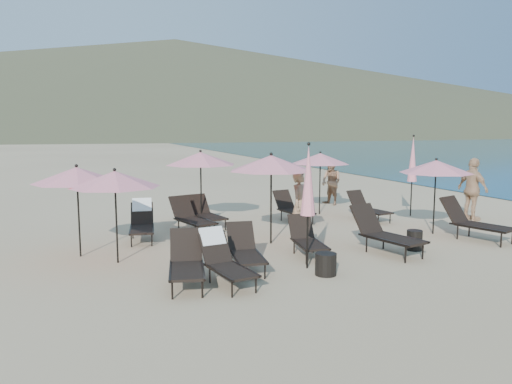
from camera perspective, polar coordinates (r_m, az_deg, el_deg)
name	(u,v)px	position (r m, az deg, el deg)	size (l,w,h in m)	color
ground	(365,258)	(11.36, 12.38, -7.41)	(800.00, 800.00, 0.00)	#D6BA8C
volcanic_headland	(193,88)	(322.10, -7.19, 11.75)	(690.00, 690.00, 55.00)	brown
lounger_0	(186,262)	(9.30, -7.95, -7.91)	(0.94, 1.70, 0.92)	black
lounger_1	(224,259)	(9.32, -3.66, -7.66)	(0.77, 1.60, 0.96)	black
lounger_2	(245,250)	(10.17, -1.24, -6.62)	(0.79, 1.59, 0.87)	black
lounger_3	(307,238)	(11.29, 5.84, -5.29)	(0.78, 1.54, 0.85)	black
lounger_4	(385,232)	(11.81, 14.48, -4.47)	(1.07, 1.91, 1.04)	black
lounger_5	(474,221)	(13.92, 23.67, -3.05)	(1.18, 1.93, 1.04)	black
lounger_6	(142,221)	(13.13, -12.91, -3.28)	(0.82, 1.66, 0.99)	black
lounger_7	(206,213)	(14.47, -5.74, -2.36)	(0.86, 1.61, 0.88)	black
lounger_8	(191,217)	(13.72, -7.42, -2.81)	(1.05, 1.75, 0.95)	black
lounger_9	(292,208)	(15.26, 4.17, -1.80)	(0.82, 1.62, 0.89)	black
lounger_10	(368,207)	(15.72, 12.65, -1.73)	(0.81, 1.59, 0.87)	black
umbrella_open_0	(115,179)	(10.83, -15.83, 1.42)	(1.89, 1.89, 2.03)	black
umbrella_open_1	(271,163)	(12.15, 1.75, 3.32)	(2.10, 2.10, 2.26)	black
umbrella_open_2	(436,167)	(14.10, 19.89, 2.73)	(1.91, 1.91, 2.06)	black
umbrella_open_3	(201,159)	(14.56, -6.35, 3.82)	(2.06, 2.06, 2.21)	black
umbrella_open_4	(320,159)	(16.43, 7.36, 3.81)	(1.93, 1.93, 2.08)	black
umbrella_open_5	(77,175)	(11.61, -19.80, 1.84)	(1.92, 1.92, 2.07)	black
umbrella_closed_0	(308,181)	(10.06, 5.99, 1.22)	(0.30, 0.30, 2.58)	black
umbrella_closed_1	(413,160)	(16.74, 17.47, 3.54)	(0.31, 0.31, 2.62)	black
side_table_0	(326,264)	(9.94, 7.98, -8.17)	(0.42, 0.42, 0.44)	black
side_table_1	(414,240)	(12.33, 17.65, -5.27)	(0.36, 0.36, 0.47)	black
beachgoer_a	(300,204)	(13.01, 5.05, -1.42)	(0.64, 0.42, 1.75)	#A97E5C
beachgoer_b	(331,182)	(18.55, 8.58, 1.15)	(0.82, 0.64, 1.70)	#A17353
beachgoer_c	(473,189)	(16.70, 23.53, 0.29)	(1.13, 0.47, 1.93)	tan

